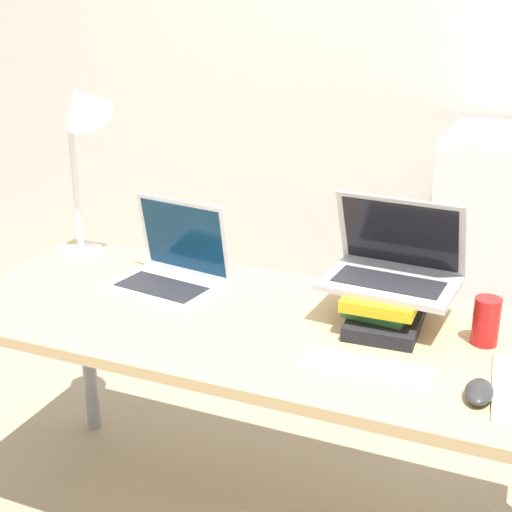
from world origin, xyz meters
TOP-DOWN VIEW (x-y plane):
  - wall_back at (0.00, 1.71)m, footprint 8.00×0.05m
  - desk at (0.00, 0.35)m, footprint 1.73×0.69m
  - laptop_left at (-0.34, 0.45)m, footprint 0.35×0.29m
  - book_stack at (0.30, 0.46)m, footprint 0.20×0.29m
  - laptop_on_books at (0.31, 0.50)m, footprint 0.36×0.26m
  - wireless_keyboard at (0.32, 0.19)m, footprint 0.30×0.11m
  - mouse at (0.58, 0.17)m, footprint 0.06×0.11m
  - soda_can at (0.56, 0.44)m, footprint 0.07×0.07m
  - desk_lamp at (-0.68, 0.55)m, footprint 0.23×0.20m
  - mini_fridge at (0.54, 1.34)m, footprint 0.47×0.58m

SIDE VIEW (x-z plane):
  - mini_fridge at x=0.54m, z-range 0.00..1.08m
  - desk at x=0.00m, z-range 0.29..1.01m
  - wireless_keyboard at x=0.32m, z-range 0.72..0.74m
  - mouse at x=0.58m, z-range 0.72..0.76m
  - book_stack at x=0.30m, z-range 0.72..0.82m
  - laptop_left at x=-0.34m, z-range 0.65..0.90m
  - soda_can at x=0.56m, z-range 0.72..0.85m
  - laptop_on_books at x=0.31m, z-range 0.75..0.99m
  - desk_lamp at x=-0.68m, z-range 0.87..1.46m
  - wall_back at x=0.00m, z-range 0.00..2.70m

